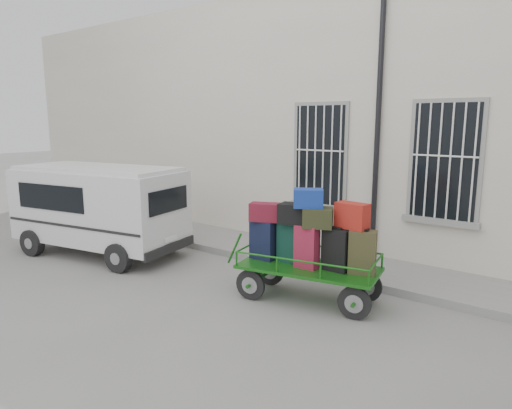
{
  "coord_description": "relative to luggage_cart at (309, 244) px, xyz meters",
  "views": [
    {
      "loc": [
        4.67,
        -6.11,
        3.02
      ],
      "look_at": [
        -0.72,
        1.0,
        1.37
      ],
      "focal_mm": 32.0,
      "sensor_mm": 36.0,
      "label": 1
    }
  ],
  "objects": [
    {
      "name": "sidewalk",
      "position": [
        -0.93,
        1.9,
        -0.91
      ],
      "size": [
        24.0,
        1.7,
        0.15
      ],
      "primitive_type": "cube",
      "color": "gray",
      "rests_on": "ground"
    },
    {
      "name": "luggage_cart",
      "position": [
        0.0,
        0.0,
        0.0
      ],
      "size": [
        2.79,
        1.47,
        1.93
      ],
      "rotation": [
        0.0,
        0.0,
        0.19
      ],
      "color": "black",
      "rests_on": "ground"
    },
    {
      "name": "ground",
      "position": [
        -0.93,
        -0.3,
        -0.98
      ],
      "size": [
        80.0,
        80.0,
        0.0
      ],
      "primitive_type": "plane",
      "color": "slate",
      "rests_on": "ground"
    },
    {
      "name": "building",
      "position": [
        -0.93,
        5.2,
        2.02
      ],
      "size": [
        24.0,
        5.15,
        6.0
      ],
      "color": "beige",
      "rests_on": "ground"
    },
    {
      "name": "van",
      "position": [
        -5.22,
        -0.48,
        0.17
      ],
      "size": [
        4.22,
        2.37,
        2.01
      ],
      "rotation": [
        0.0,
        0.0,
        0.18
      ],
      "color": "silver",
      "rests_on": "ground"
    }
  ]
}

